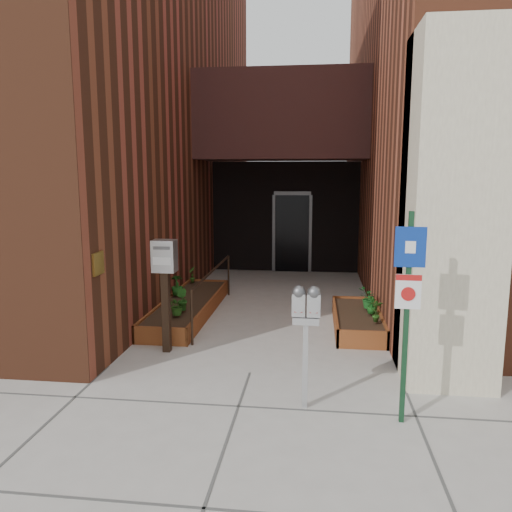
% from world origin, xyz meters
% --- Properties ---
extents(ground, '(80.00, 80.00, 0.00)m').
position_xyz_m(ground, '(0.00, 0.00, 0.00)').
color(ground, '#9E9991').
rests_on(ground, ground).
extents(architecture, '(20.00, 14.60, 10.00)m').
position_xyz_m(architecture, '(-0.18, 6.89, 4.98)').
color(architecture, brown).
rests_on(architecture, ground).
extents(planter_left, '(0.90, 3.60, 0.30)m').
position_xyz_m(planter_left, '(-1.55, 2.70, 0.13)').
color(planter_left, maroon).
rests_on(planter_left, ground).
extents(planter_right, '(0.80, 2.20, 0.30)m').
position_xyz_m(planter_right, '(1.60, 2.20, 0.13)').
color(planter_right, maroon).
rests_on(planter_right, ground).
extents(handrail, '(0.04, 3.34, 0.90)m').
position_xyz_m(handrail, '(-1.05, 2.65, 0.75)').
color(handrail, black).
rests_on(handrail, ground).
extents(parking_meter, '(0.32, 0.15, 1.44)m').
position_xyz_m(parking_meter, '(0.76, -0.92, 1.11)').
color(parking_meter, '#ABACAE').
rests_on(parking_meter, ground).
extents(sign_post, '(0.31, 0.08, 2.29)m').
position_xyz_m(sign_post, '(1.82, -1.15, 1.41)').
color(sign_post, '#14381F').
rests_on(sign_post, ground).
extents(payment_dropbox, '(0.34, 0.26, 1.71)m').
position_xyz_m(payment_dropbox, '(-1.36, 0.68, 1.23)').
color(payment_dropbox, black).
rests_on(payment_dropbox, ground).
extents(shrub_left_a, '(0.43, 0.43, 0.34)m').
position_xyz_m(shrub_left_a, '(-1.46, 1.61, 0.47)').
color(shrub_left_a, '#255317').
rests_on(shrub_left_a, planter_left).
extents(shrub_left_b, '(0.30, 0.30, 0.38)m').
position_xyz_m(shrub_left_b, '(-1.46, 1.92, 0.49)').
color(shrub_left_b, '#1E5117').
rests_on(shrub_left_b, planter_left).
extents(shrub_left_c, '(0.29, 0.29, 0.41)m').
position_xyz_m(shrub_left_c, '(-1.85, 2.99, 0.50)').
color(shrub_left_c, '#1B5418').
rests_on(shrub_left_c, planter_left).
extents(shrub_left_d, '(0.25, 0.25, 0.36)m').
position_xyz_m(shrub_left_d, '(-1.84, 4.16, 0.48)').
color(shrub_left_d, '#2D611B').
rests_on(shrub_left_d, planter_left).
extents(shrub_right_a, '(0.24, 0.24, 0.30)m').
position_xyz_m(shrub_right_a, '(1.82, 2.10, 0.45)').
color(shrub_right_a, '#175117').
rests_on(shrub_right_a, planter_right).
extents(shrub_right_b, '(0.22, 0.22, 0.37)m').
position_xyz_m(shrub_right_b, '(1.85, 1.62, 0.49)').
color(shrub_right_b, '#255217').
rests_on(shrub_right_b, planter_right).
extents(shrub_right_c, '(0.47, 0.47, 0.37)m').
position_xyz_m(shrub_right_c, '(1.80, 2.44, 0.48)').
color(shrub_right_c, '#1C6221').
rests_on(shrub_right_c, planter_right).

